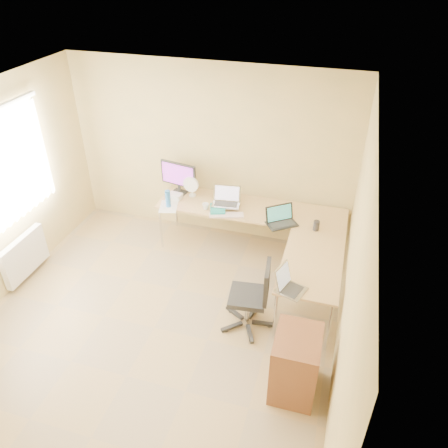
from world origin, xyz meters
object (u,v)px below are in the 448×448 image
(mug, at_px, (205,206))
(laptop_return, at_px, (292,283))
(laptop_center, at_px, (226,197))
(laptop_black, at_px, (282,217))
(keyboard, at_px, (226,215))
(desk_return, at_px, (309,286))
(monitor, at_px, (179,178))
(office_chair, at_px, (248,293))
(desk_fan, at_px, (192,187))
(cabinet, at_px, (295,365))
(desk_main, at_px, (250,229))
(water_bottle, at_px, (168,199))

(mug, bearing_deg, laptop_return, -43.35)
(laptop_center, relative_size, laptop_black, 0.99)
(keyboard, bearing_deg, desk_return, -46.08)
(monitor, distance_m, mug, 0.66)
(office_chair, bearing_deg, desk_fan, 121.69)
(laptop_center, distance_m, keyboard, 0.28)
(laptop_center, distance_m, cabinet, 2.57)
(keyboard, height_order, office_chair, office_chair)
(monitor, bearing_deg, office_chair, -36.92)
(desk_main, distance_m, desk_return, 1.40)
(laptop_black, bearing_deg, water_bottle, 143.60)
(water_bottle, bearing_deg, desk_return, -18.49)
(laptop_black, xyz_separation_m, cabinet, (0.51, -1.91, -0.49))
(laptop_black, bearing_deg, laptop_center, 129.32)
(laptop_center, relative_size, laptop_return, 1.13)
(desk_return, distance_m, office_chair, 0.81)
(water_bottle, bearing_deg, laptop_return, -32.87)
(monitor, relative_size, desk_fan, 1.93)
(desk_main, distance_m, laptop_black, 0.75)
(mug, bearing_deg, cabinet, -51.30)
(desk_return, distance_m, laptop_black, 0.99)
(monitor, distance_m, water_bottle, 0.44)
(mug, bearing_deg, desk_return, -26.51)
(laptop_black, relative_size, desk_fan, 1.31)
(desk_return, xyz_separation_m, office_chair, (-0.65, -0.47, 0.14))
(desk_main, height_order, laptop_center, laptop_center)
(desk_fan, height_order, cabinet, desk_fan)
(office_chair, bearing_deg, monitor, 125.64)
(laptop_center, height_order, keyboard, laptop_center)
(laptop_center, relative_size, water_bottle, 1.50)
(desk_fan, bearing_deg, desk_return, -25.44)
(keyboard, distance_m, mug, 0.34)
(office_chair, bearing_deg, water_bottle, 134.51)
(desk_main, relative_size, laptop_black, 6.81)
(desk_fan, bearing_deg, keyboard, -27.05)
(desk_return, distance_m, desk_fan, 2.24)
(desk_main, bearing_deg, desk_fan, 174.03)
(monitor, relative_size, water_bottle, 2.22)
(office_chair, bearing_deg, cabinet, -54.32)
(mug, distance_m, water_bottle, 0.54)
(laptop_black, distance_m, office_chair, 1.24)
(desk_return, relative_size, mug, 13.61)
(laptop_black, relative_size, laptop_return, 1.14)
(monitor, height_order, keyboard, monitor)
(desk_return, distance_m, mug, 1.81)
(desk_return, relative_size, laptop_return, 3.80)
(laptop_return, bearing_deg, laptop_center, 57.33)
(laptop_black, relative_size, cabinet, 0.51)
(desk_fan, bearing_deg, laptop_return, -38.96)
(keyboard, xyz_separation_m, desk_fan, (-0.63, 0.39, 0.14))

